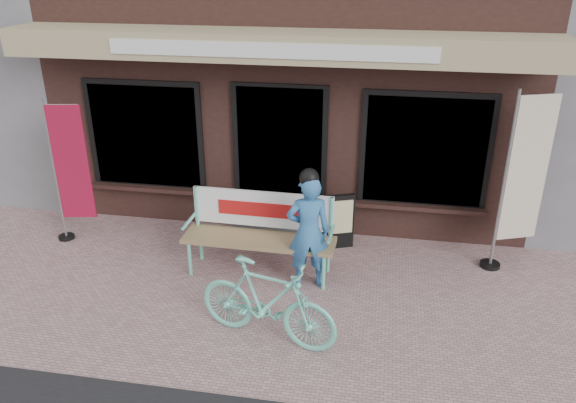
% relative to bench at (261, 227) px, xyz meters
% --- Properties ---
extents(ground, '(70.00, 70.00, 0.00)m').
position_rel_bench_xyz_m(ground, '(0.03, -0.81, -0.62)').
color(ground, '#B08787').
rests_on(ground, ground).
extents(storefront, '(7.00, 6.77, 6.00)m').
position_rel_bench_xyz_m(storefront, '(0.03, 4.16, 2.37)').
color(storefront, black).
rests_on(storefront, ground).
extents(bench, '(1.95, 0.54, 1.05)m').
position_rel_bench_xyz_m(bench, '(0.00, 0.00, 0.00)').
color(bench, '#6ED7BD').
rests_on(bench, ground).
extents(person, '(0.60, 0.47, 1.55)m').
position_rel_bench_xyz_m(person, '(0.65, -0.25, 0.15)').
color(person, teal).
rests_on(person, ground).
extents(bicycle, '(1.64, 0.83, 0.95)m').
position_rel_bench_xyz_m(bicycle, '(0.38, -1.41, -0.14)').
color(bicycle, '#6ED7BD').
rests_on(bicycle, ground).
extents(nobori_red, '(0.61, 0.26, 2.06)m').
position_rel_bench_xyz_m(nobori_red, '(-2.78, 0.38, 0.44)').
color(nobori_red, gray).
rests_on(nobori_red, ground).
extents(nobori_cream, '(0.70, 0.39, 2.38)m').
position_rel_bench_xyz_m(nobori_cream, '(3.20, 0.67, 0.61)').
color(nobori_cream, gray).
rests_on(nobori_cream, ground).
extents(menu_stand, '(0.40, 0.22, 0.80)m').
position_rel_bench_xyz_m(menu_stand, '(0.95, 0.77, -0.21)').
color(menu_stand, black).
rests_on(menu_stand, ground).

